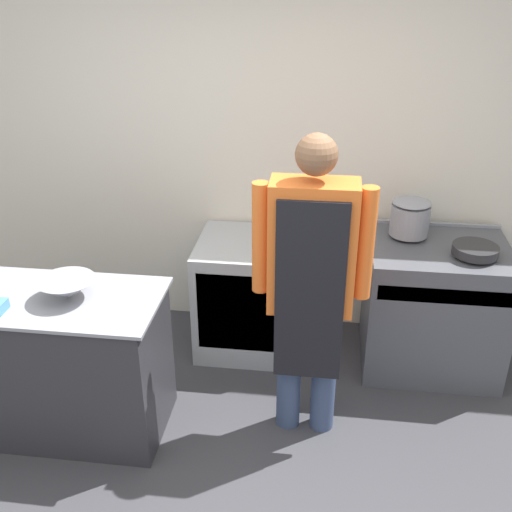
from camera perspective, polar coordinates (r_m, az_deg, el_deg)
wall_back at (r=4.17m, az=0.11°, el=10.35°), size 8.00×0.05×2.70m
prep_counter at (r=3.67m, az=-18.86°, el=-9.56°), size 1.32×0.62×0.87m
stove at (r=4.17m, az=16.45°, el=-4.54°), size 0.88×0.72×0.89m
fridge_unit at (r=4.20m, az=-0.90°, el=-3.64°), size 0.66×0.67×0.80m
person_cook at (r=3.16m, az=5.26°, el=-1.94°), size 0.63×0.24×1.77m
mixing_bowl at (r=3.35m, az=-17.55°, el=-3.01°), size 0.31×0.31×0.11m
stock_pot at (r=4.00m, az=14.46°, el=3.64°), size 0.25×0.25×0.24m
saute_pan at (r=3.88m, az=20.15°, el=0.54°), size 0.28×0.28×0.06m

